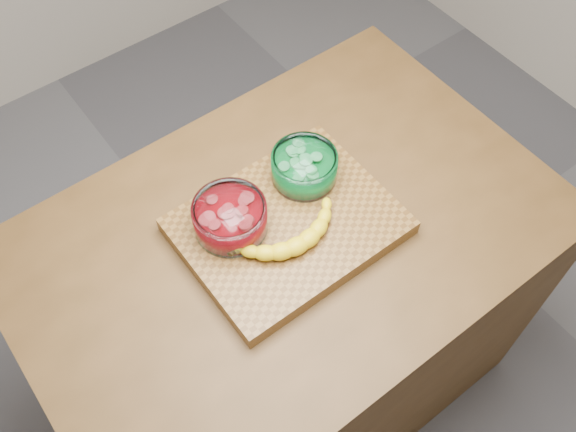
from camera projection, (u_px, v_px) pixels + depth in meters
ground at (288, 375)px, 2.16m from camera, size 3.50×3.50×0.00m
counter at (288, 318)px, 1.78m from camera, size 1.20×0.80×0.90m
cutting_board at (288, 226)px, 1.39m from camera, size 0.45×0.35×0.04m
bowl_red at (230, 218)px, 1.34m from camera, size 0.16×0.16×0.07m
bowl_green at (304, 167)px, 1.41m from camera, size 0.15×0.15×0.07m
banana at (289, 232)px, 1.34m from camera, size 0.28×0.14×0.04m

